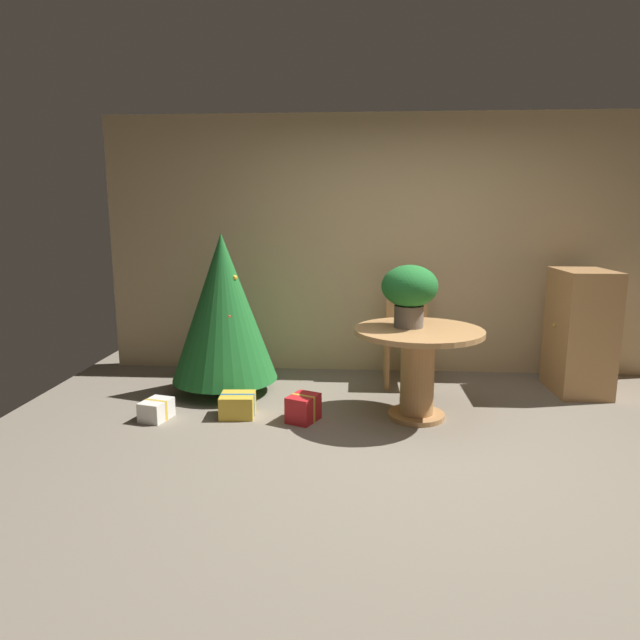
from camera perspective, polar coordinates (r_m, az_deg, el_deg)
The scene contains 10 objects.
ground_plane at distance 3.90m, azimuth 10.18°, elevation -13.92°, with size 6.60×6.60×0.00m, color #756B5B.
back_wall_panel at distance 5.74m, azimuth 8.19°, elevation 7.53°, with size 6.00×0.10×2.60m, color tan.
round_dining_table at distance 4.48m, azimuth 10.05°, elevation -3.97°, with size 1.02×1.02×0.74m.
flower_vase at distance 4.43m, azimuth 9.20°, elevation 3.09°, with size 0.44×0.44×0.50m.
wooden_chair_far at distance 5.42m, azimuth 8.95°, elevation -0.81°, with size 0.44×0.44×0.99m.
holiday_tree at distance 5.08m, azimuth -9.94°, elevation 1.28°, with size 0.96×0.96×1.46m.
gift_box_red at distance 4.45m, azimuth -1.73°, elevation -9.06°, with size 0.28×0.31×0.21m.
gift_box_gold at distance 4.60m, azimuth -8.48°, elevation -8.68°, with size 0.29×0.27×0.19m.
gift_box_cream at distance 4.68m, azimuth -16.51°, elevation -8.86°, with size 0.25×0.29×0.16m.
wooden_cabinet at distance 5.58m, azimuth 25.20°, elevation -1.10°, with size 0.48×0.65×1.13m.
Camera 1 is at (-0.44, -3.52, 1.62)m, focal length 31.07 mm.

